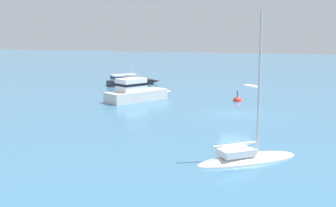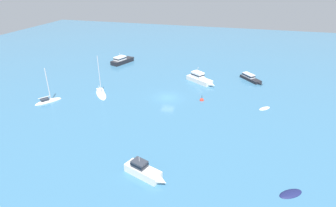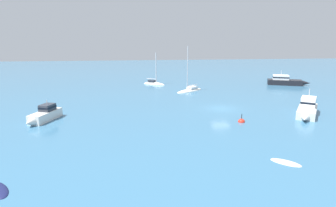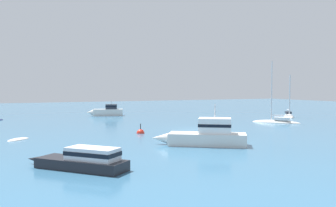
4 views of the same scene
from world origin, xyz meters
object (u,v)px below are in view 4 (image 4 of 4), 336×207
(launch, at_px, (107,111))
(powerboat, at_px, (83,160))
(dinghy, at_px, (18,140))
(sailboat, at_px, (276,122))
(channel_buoy, at_px, (141,133))
(sloop, at_px, (289,116))
(cabin_cruiser, at_px, (206,135))

(launch, xyz_separation_m, powerboat, (37.67, -12.00, -0.17))
(powerboat, bearing_deg, dinghy, -30.26)
(powerboat, distance_m, sailboat, 33.61)
(launch, bearing_deg, channel_buoy, 102.40)
(sloop, bearing_deg, channel_buoy, -38.70)
(sloop, relative_size, powerboat, 1.20)
(cabin_cruiser, xyz_separation_m, sloop, (-18.25, 26.15, -0.69))
(sailboat, height_order, channel_buoy, sailboat)
(dinghy, bearing_deg, channel_buoy, 131.88)
(powerboat, distance_m, channel_buoy, 16.63)
(powerboat, bearing_deg, sloop, -99.52)
(sloop, distance_m, channel_buoy, 29.55)
(launch, relative_size, sailboat, 0.70)
(cabin_cruiser, bearing_deg, powerboat, 56.55)
(channel_buoy, bearing_deg, dinghy, -91.96)
(cabin_cruiser, xyz_separation_m, channel_buoy, (-9.52, -2.08, -0.84))
(sloop, bearing_deg, sailboat, -18.27)
(launch, bearing_deg, powerboat, 92.23)
(dinghy, xyz_separation_m, sailboat, (-2.21, 31.94, 0.12))
(sloop, xyz_separation_m, sailboat, (6.12, -7.94, -0.03))
(powerboat, bearing_deg, sailboat, -101.33)
(dinghy, xyz_separation_m, sloop, (-8.33, 39.87, 0.15))
(dinghy, bearing_deg, sloop, 145.63)
(channel_buoy, bearing_deg, sailboat, 97.33)
(cabin_cruiser, xyz_separation_m, sailboat, (-12.14, 18.21, -0.72))
(sloop, distance_m, powerboat, 43.55)
(cabin_cruiser, relative_size, channel_buoy, 5.24)
(channel_buoy, bearing_deg, cabin_cruiser, 12.35)
(launch, bearing_deg, dinghy, 77.49)
(cabin_cruiser, height_order, sailboat, sailboat)
(dinghy, xyz_separation_m, powerboat, (14.44, 2.75, 0.57))
(cabin_cruiser, distance_m, launch, 33.17)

